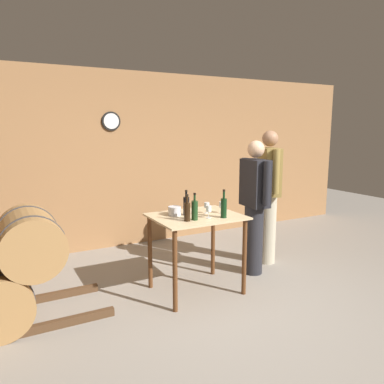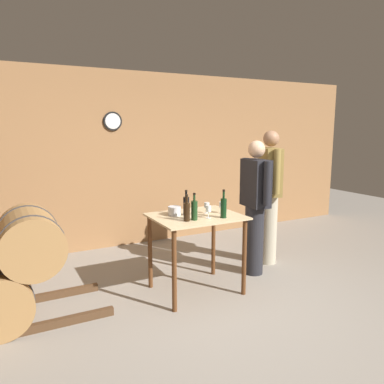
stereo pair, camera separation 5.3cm
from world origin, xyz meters
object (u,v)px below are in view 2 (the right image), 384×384
object	(u,v)px
wine_bottle_right	(224,207)
wine_glass_near_right	(222,205)
wine_bottle_left	(194,210)
wine_glass_near_center	(207,206)
person_visitor_with_scarf	(269,194)
ice_bucket	(174,211)
wine_glass_near_left	(208,209)
wine_bottle_center	(186,205)
person_host	(255,205)
wine_bottle_far_left	(187,211)

from	to	relation	value
wine_bottle_right	wine_glass_near_right	world-z (taller)	wine_bottle_right
wine_bottle_left	wine_bottle_right	xyz separation A→B (m)	(0.33, -0.06, 0.01)
wine_bottle_right	wine_glass_near_center	bearing A→B (deg)	100.79
wine_bottle_right	person_visitor_with_scarf	distance (m)	1.24
wine_bottle_right	ice_bucket	bearing A→B (deg)	139.97
wine_bottle_right	wine_glass_near_left	bearing A→B (deg)	155.99
wine_glass_near_left	ice_bucket	size ratio (longest dim) A/B	0.95
wine_bottle_left	wine_glass_near_center	world-z (taller)	wine_bottle_left
wine_bottle_center	wine_bottle_left	bearing A→B (deg)	-95.73
wine_bottle_center	person_host	bearing A→B (deg)	3.20
wine_bottle_far_left	person_visitor_with_scarf	world-z (taller)	person_visitor_with_scarf
wine_bottle_right	ice_bucket	distance (m)	0.55
wine_glass_near_center	wine_glass_near_right	xyz separation A→B (m)	(0.16, -0.07, 0.00)
wine_bottle_right	wine_glass_near_left	xyz separation A→B (m)	(-0.15, 0.07, -0.02)
wine_bottle_right	wine_glass_near_left	size ratio (longest dim) A/B	2.27
wine_glass_near_right	person_visitor_with_scarf	size ratio (longest dim) A/B	0.07
person_host	wine_bottle_center	bearing A→B (deg)	-176.80
wine_bottle_center	person_host	size ratio (longest dim) A/B	0.17
wine_bottle_far_left	wine_bottle_left	size ratio (longest dim) A/B	0.99
wine_bottle_far_left	wine_glass_near_center	size ratio (longest dim) A/B	2.26
wine_glass_near_left	person_visitor_with_scarf	distance (m)	1.35
wine_glass_near_left	person_host	distance (m)	0.89
person_host	wine_glass_near_center	bearing A→B (deg)	-173.73
wine_glass_near_left	wine_glass_near_right	world-z (taller)	wine_glass_near_left
wine_bottle_left	wine_bottle_right	world-z (taller)	wine_bottle_right
ice_bucket	person_visitor_with_scarf	world-z (taller)	person_visitor_with_scarf
wine_bottle_far_left	wine_glass_near_right	xyz separation A→B (m)	(0.52, 0.14, -0.01)
wine_bottle_far_left	person_host	bearing A→B (deg)	15.10
wine_bottle_center	wine_glass_near_right	world-z (taller)	wine_bottle_center
ice_bucket	person_host	world-z (taller)	person_host
wine_bottle_left	ice_bucket	xyz separation A→B (m)	(-0.09, 0.29, -0.06)
wine_bottle_right	person_visitor_with_scarf	world-z (taller)	person_visitor_with_scarf
wine_glass_near_left	wine_bottle_left	bearing A→B (deg)	-178.11
wine_bottle_far_left	wine_bottle_center	bearing A→B (deg)	64.36
wine_bottle_left	wine_glass_near_left	size ratio (longest dim) A/B	2.12
wine_bottle_left	person_host	xyz separation A→B (m)	(1.02, 0.29, -0.10)
wine_bottle_far_left	wine_bottle_center	distance (m)	0.27
wine_bottle_left	wine_bottle_center	bearing A→B (deg)	84.27
wine_bottle_center	wine_glass_near_right	xyz separation A→B (m)	(0.41, -0.10, -0.02)
wine_bottle_right	wine_glass_near_right	distance (m)	0.22
wine_glass_near_center	ice_bucket	world-z (taller)	wine_glass_near_center
wine_bottle_right	wine_glass_near_center	world-z (taller)	wine_bottle_right
ice_bucket	wine_bottle_center	bearing A→B (deg)	-25.05
wine_bottle_left	wine_bottle_far_left	bearing A→B (deg)	-175.46
wine_bottle_center	ice_bucket	xyz separation A→B (m)	(-0.12, 0.06, -0.06)
wine_bottle_center	ice_bucket	size ratio (longest dim) A/B	1.99
wine_bottle_far_left	ice_bucket	bearing A→B (deg)	90.20
wine_bottle_right	wine_glass_near_center	size ratio (longest dim) A/B	2.45
wine_bottle_center	wine_glass_near_center	distance (m)	0.25
wine_glass_near_left	wine_glass_near_right	xyz separation A→B (m)	(0.26, 0.13, -0.00)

